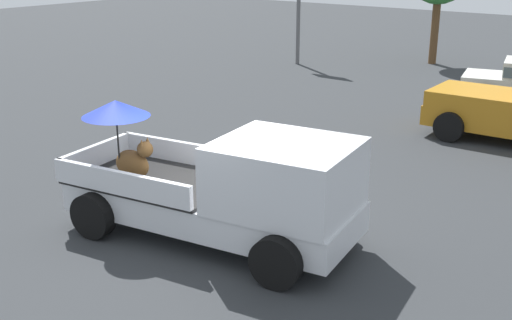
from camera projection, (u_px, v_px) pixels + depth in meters
name	position (u px, v px, depth m)	size (l,w,h in m)	color
ground_plane	(212.00, 236.00, 11.00)	(80.00, 80.00, 0.00)	#2D3033
pickup_truck_main	(231.00, 189.00, 10.49)	(5.28, 2.87, 2.28)	black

